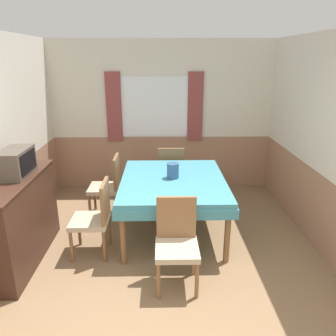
# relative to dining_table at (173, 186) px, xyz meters

# --- Properties ---
(wall_back) EXTENTS (4.23, 0.09, 2.60)m
(wall_back) POSITION_rel_dining_table_xyz_m (-0.14, 1.69, 0.64)
(wall_back) COLOR silver
(wall_back) RESTS_ON ground_plane
(wall_left) EXTENTS (0.05, 4.08, 2.60)m
(wall_left) POSITION_rel_dining_table_xyz_m (-2.07, -0.17, 0.63)
(wall_left) COLOR silver
(wall_left) RESTS_ON ground_plane
(wall_right) EXTENTS (0.05, 4.08, 2.60)m
(wall_right) POSITION_rel_dining_table_xyz_m (1.80, -0.17, 0.63)
(wall_right) COLOR silver
(wall_right) RESTS_ON ground_plane
(dining_table) EXTENTS (1.39, 1.67, 0.78)m
(dining_table) POSITION_rel_dining_table_xyz_m (0.00, 0.00, 0.00)
(dining_table) COLOR teal
(dining_table) RESTS_ON ground_plane
(chair_head_window) EXTENTS (0.44, 0.44, 0.93)m
(chair_head_window) POSITION_rel_dining_table_xyz_m (-0.00, 1.08, -0.17)
(chair_head_window) COLOR brown
(chair_head_window) RESTS_ON ground_plane
(chair_head_near) EXTENTS (0.44, 0.44, 0.93)m
(chair_head_near) POSITION_rel_dining_table_xyz_m (-0.00, -1.08, -0.17)
(chair_head_near) COLOR brown
(chair_head_near) RESTS_ON ground_plane
(chair_left_far) EXTENTS (0.44, 0.44, 0.93)m
(chair_left_far) POSITION_rel_dining_table_xyz_m (-0.94, 0.52, -0.17)
(chair_left_far) COLOR brown
(chair_left_far) RESTS_ON ground_plane
(chair_left_near) EXTENTS (0.44, 0.44, 0.93)m
(chair_left_near) POSITION_rel_dining_table_xyz_m (-0.94, -0.52, -0.17)
(chair_left_near) COLOR brown
(chair_left_near) RESTS_ON ground_plane
(sideboard) EXTENTS (0.46, 1.45, 1.02)m
(sideboard) POSITION_rel_dining_table_xyz_m (-1.81, -0.64, -0.15)
(sideboard) COLOR #3D2319
(sideboard) RESTS_ON ground_plane
(tv) EXTENTS (0.29, 0.51, 0.30)m
(tv) POSITION_rel_dining_table_xyz_m (-1.79, -0.51, 0.50)
(tv) COLOR #51473D
(tv) RESTS_ON sideboard
(vase) EXTENTS (0.16, 0.16, 0.20)m
(vase) POSITION_rel_dining_table_xyz_m (-0.00, 0.04, 0.20)
(vase) COLOR #335684
(vase) RESTS_ON dining_table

